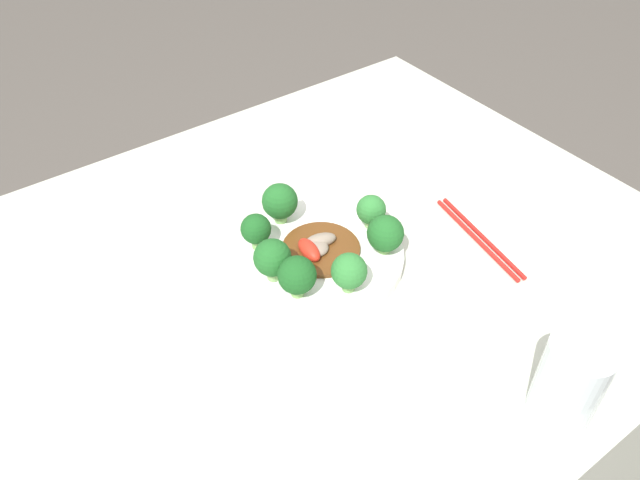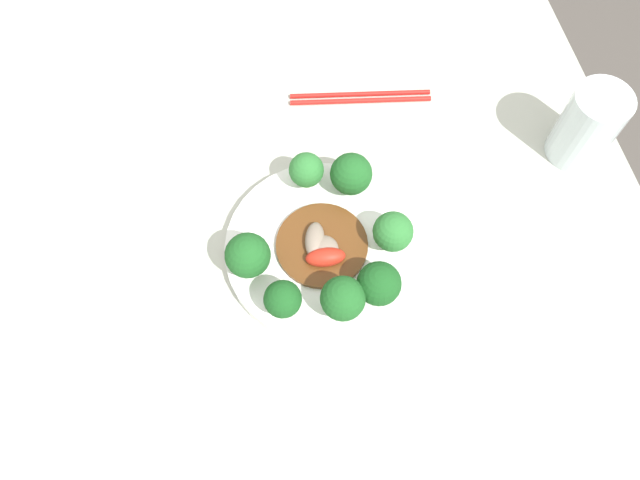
# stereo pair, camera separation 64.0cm
# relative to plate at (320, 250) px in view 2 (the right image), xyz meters

# --- Properties ---
(ground_plane) EXTENTS (8.00, 8.00, 0.00)m
(ground_plane) POSITION_rel_plate_xyz_m (0.01, -0.00, -0.72)
(ground_plane) COLOR #4C4742
(table) EXTENTS (1.09, 0.91, 0.71)m
(table) POSITION_rel_plate_xyz_m (0.01, -0.00, -0.37)
(table) COLOR #B7BCAD
(table) RESTS_ON ground_plane
(plate) EXTENTS (0.25, 0.25, 0.02)m
(plate) POSITION_rel_plate_xyz_m (0.00, 0.00, 0.00)
(plate) COLOR white
(plate) RESTS_ON table
(broccoli_west) EXTENTS (0.05, 0.05, 0.07)m
(broccoli_west) POSITION_rel_plate_xyz_m (-0.09, -0.01, 0.05)
(broccoli_west) COLOR #89B76B
(broccoli_west) RESTS_ON plate
(broccoli_southeast) EXTENTS (0.06, 0.06, 0.06)m
(broccoli_southeast) POSITION_rel_plate_xyz_m (0.08, -0.06, 0.04)
(broccoli_southeast) COLOR #7AAD5B
(broccoli_southeast) RESTS_ON plate
(broccoli_southwest) EXTENTS (0.05, 0.05, 0.07)m
(broccoli_southwest) POSITION_rel_plate_xyz_m (-0.08, -0.06, 0.05)
(broccoli_southwest) COLOR #7AAD5B
(broccoli_southwest) RESTS_ON plate
(broccoli_east) EXTENTS (0.05, 0.05, 0.06)m
(broccoli_east) POSITION_rel_plate_xyz_m (0.10, -0.00, 0.04)
(broccoli_east) COLOR #89B76B
(broccoli_east) RESTS_ON plate
(broccoli_north) EXTENTS (0.06, 0.06, 0.07)m
(broccoli_north) POSITION_rel_plate_xyz_m (-0.01, 0.09, 0.05)
(broccoli_north) COLOR #7AAD5B
(broccoli_north) RESTS_ON plate
(broccoli_northwest) EXTENTS (0.05, 0.05, 0.06)m
(broccoli_northwest) POSITION_rel_plate_xyz_m (-0.07, 0.06, 0.05)
(broccoli_northwest) COLOR #7AAD5B
(broccoli_northwest) RESTS_ON plate
(broccoli_south) EXTENTS (0.05, 0.05, 0.06)m
(broccoli_south) POSITION_rel_plate_xyz_m (-0.02, -0.09, 0.05)
(broccoli_south) COLOR #70A356
(broccoli_south) RESTS_ON plate
(stirfry_center) EXTENTS (0.12, 0.12, 0.03)m
(stirfry_center) POSITION_rel_plate_xyz_m (-0.00, 0.00, 0.02)
(stirfry_center) COLOR #5B3314
(stirfry_center) RESTS_ON plate
(drinking_glass) EXTENTS (0.08, 0.08, 0.12)m
(drinking_glass) POSITION_rel_plate_xyz_m (0.08, -0.39, 0.05)
(drinking_glass) COLOR silver
(drinking_glass) RESTS_ON table
(chopsticks) EXTENTS (0.05, 0.21, 0.01)m
(chopsticks) POSITION_rel_plate_xyz_m (0.23, -0.11, -0.01)
(chopsticks) COLOR red
(chopsticks) RESTS_ON table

